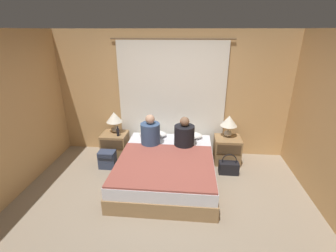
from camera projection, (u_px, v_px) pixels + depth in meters
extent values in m
plane|color=gray|center=(162.00, 203.00, 3.73)|extent=(16.00, 16.00, 0.00)
cube|color=tan|center=(172.00, 95.00, 4.92)|extent=(4.76, 0.06, 2.50)
cube|color=white|center=(172.00, 100.00, 4.90)|extent=(2.13, 0.02, 2.30)
cylinder|color=brown|center=(172.00, 39.00, 4.47)|extent=(2.33, 0.02, 0.02)
cube|color=#99754C|center=(166.00, 173.00, 4.30)|extent=(1.64, 2.02, 0.25)
cube|color=silver|center=(166.00, 162.00, 4.22)|extent=(1.60, 1.98, 0.20)
cube|color=#937047|center=(115.00, 145.00, 5.02)|extent=(0.50, 0.45, 0.52)
cube|color=#4C3823|center=(111.00, 144.00, 4.76)|extent=(0.44, 0.02, 0.19)
cube|color=#937047|center=(227.00, 150.00, 4.82)|extent=(0.50, 0.45, 0.52)
cube|color=#4C3823|center=(229.00, 150.00, 4.56)|extent=(0.44, 0.02, 0.19)
ellipsoid|color=#B2A899|center=(115.00, 129.00, 4.97)|extent=(0.15, 0.15, 0.12)
cylinder|color=#B2A893|center=(115.00, 124.00, 4.93)|extent=(0.02, 0.02, 0.10)
cone|color=silver|center=(114.00, 117.00, 4.87)|extent=(0.32, 0.32, 0.21)
ellipsoid|color=#B2A899|center=(228.00, 133.00, 4.77)|extent=(0.15, 0.15, 0.12)
cylinder|color=#B2A893|center=(228.00, 128.00, 4.73)|extent=(0.02, 0.02, 0.10)
cone|color=silver|center=(229.00, 121.00, 4.67)|extent=(0.32, 0.32, 0.21)
ellipsoid|color=white|center=(153.00, 134.00, 4.95)|extent=(0.56, 0.30, 0.12)
ellipsoid|color=white|center=(188.00, 135.00, 4.88)|extent=(0.56, 0.30, 0.12)
cube|color=#994C42|center=(165.00, 164.00, 3.91)|extent=(1.58, 1.40, 0.03)
cylinder|color=#38517A|center=(150.00, 134.00, 4.55)|extent=(0.36, 0.36, 0.42)
sphere|color=tan|center=(150.00, 119.00, 4.44)|extent=(0.17, 0.17, 0.17)
cylinder|color=black|center=(184.00, 136.00, 4.50)|extent=(0.37, 0.37, 0.40)
sphere|color=#846047|center=(185.00, 122.00, 4.40)|extent=(0.17, 0.17, 0.17)
cylinder|color=black|center=(118.00, 132.00, 4.79)|extent=(0.06, 0.06, 0.15)
cylinder|color=black|center=(118.00, 128.00, 4.75)|extent=(0.02, 0.02, 0.06)
cube|color=#333D56|center=(107.00, 159.00, 4.64)|extent=(0.31, 0.21, 0.34)
cube|color=#283045|center=(106.00, 154.00, 4.57)|extent=(0.28, 0.22, 0.08)
cube|color=black|center=(229.00, 168.00, 4.47)|extent=(0.36, 0.18, 0.22)
torus|color=black|center=(229.00, 161.00, 4.41)|extent=(0.27, 0.02, 0.27)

